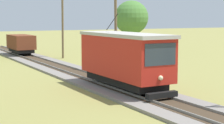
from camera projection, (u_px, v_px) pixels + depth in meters
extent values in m
cube|color=red|center=(124.00, 56.00, 24.27)|extent=(2.50, 8.00, 2.60)
cube|color=#B2ADA3|center=(124.00, 35.00, 24.10)|extent=(2.60, 8.32, 0.22)
cube|color=black|center=(124.00, 80.00, 24.46)|extent=(2.10, 7.04, 0.44)
cube|color=#2D3842|center=(161.00, 54.00, 20.72)|extent=(2.10, 0.03, 1.25)
cube|color=#2D3842|center=(140.00, 50.00, 24.83)|extent=(0.02, 6.72, 1.04)
sphere|color=#F4EAB2|center=(161.00, 78.00, 20.83)|extent=(0.28, 0.28, 0.28)
cylinder|color=black|center=(112.00, 22.00, 25.40)|extent=(0.05, 1.67, 1.19)
cube|color=black|center=(162.00, 95.00, 20.83)|extent=(2.00, 0.36, 0.32)
cylinder|color=black|center=(143.00, 86.00, 22.51)|extent=(1.54, 0.80, 0.80)
cylinder|color=black|center=(108.00, 75.00, 26.41)|extent=(1.54, 0.80, 0.80)
cube|color=brown|center=(21.00, 42.00, 46.47)|extent=(2.40, 5.20, 1.70)
cube|color=black|center=(21.00, 50.00, 46.60)|extent=(2.02, 4.78, 0.38)
cylinder|color=black|center=(25.00, 51.00, 45.24)|extent=(1.54, 0.76, 0.76)
cylinder|color=black|center=(18.00, 49.00, 47.96)|extent=(1.54, 0.76, 0.76)
cylinder|color=brown|center=(116.00, 27.00, 32.47)|extent=(0.24, 0.40, 7.99)
cylinder|color=brown|center=(63.00, 24.00, 43.58)|extent=(0.24, 0.37, 8.15)
cylinder|color=#4C3823|center=(131.00, 40.00, 54.81)|extent=(0.32, 0.32, 2.94)
sphere|color=#4C7F38|center=(131.00, 17.00, 54.41)|extent=(4.97, 4.97, 4.97)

